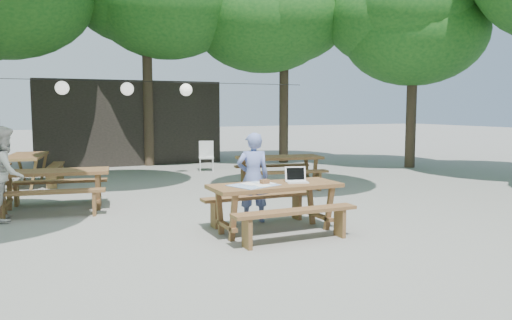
{
  "coord_description": "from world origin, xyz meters",
  "views": [
    {
      "loc": [
        -2.6,
        -7.44,
        1.91
      ],
      "look_at": [
        0.78,
        -0.01,
        1.05
      ],
      "focal_mm": 35.0,
      "sensor_mm": 36.0,
      "label": 1
    }
  ],
  "objects_px": {
    "second_person": "(5,173)",
    "plastic_chair": "(206,162)",
    "main_picnic_table": "(275,207)",
    "picnic_table_nw": "(53,190)",
    "woman": "(253,178)"
  },
  "relations": [
    {
      "from": "second_person",
      "to": "plastic_chair",
      "type": "bearing_deg",
      "value": -44.25
    },
    {
      "from": "main_picnic_table",
      "to": "second_person",
      "type": "bearing_deg",
      "value": 144.93
    },
    {
      "from": "picnic_table_nw",
      "to": "woman",
      "type": "distance_m",
      "value": 3.86
    },
    {
      "from": "picnic_table_nw",
      "to": "second_person",
      "type": "xyz_separation_m",
      "value": [
        -0.77,
        -0.51,
        0.41
      ]
    },
    {
      "from": "picnic_table_nw",
      "to": "second_person",
      "type": "height_order",
      "value": "second_person"
    },
    {
      "from": "picnic_table_nw",
      "to": "plastic_chair",
      "type": "height_order",
      "value": "plastic_chair"
    },
    {
      "from": "woman",
      "to": "second_person",
      "type": "distance_m",
      "value": 4.21
    },
    {
      "from": "picnic_table_nw",
      "to": "woman",
      "type": "bearing_deg",
      "value": -29.6
    },
    {
      "from": "plastic_chair",
      "to": "picnic_table_nw",
      "type": "bearing_deg",
      "value": -117.52
    },
    {
      "from": "second_person",
      "to": "plastic_chair",
      "type": "height_order",
      "value": "second_person"
    },
    {
      "from": "woman",
      "to": "plastic_chair",
      "type": "distance_m",
      "value": 6.97
    },
    {
      "from": "main_picnic_table",
      "to": "second_person",
      "type": "relative_size",
      "value": 1.25
    },
    {
      "from": "woman",
      "to": "second_person",
      "type": "bearing_deg",
      "value": -13.23
    },
    {
      "from": "picnic_table_nw",
      "to": "second_person",
      "type": "distance_m",
      "value": 1.01
    },
    {
      "from": "picnic_table_nw",
      "to": "woman",
      "type": "relative_size",
      "value": 1.42
    }
  ]
}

